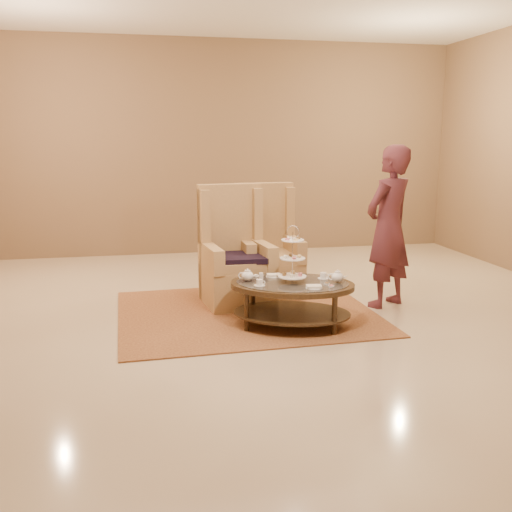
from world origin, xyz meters
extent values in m
plane|color=beige|center=(0.00, 0.00, 0.00)|extent=(8.00, 8.00, 0.00)
cube|color=silver|center=(0.00, 0.00, 0.00)|extent=(8.00, 8.00, 0.02)
cube|color=#7F6245|center=(0.00, 4.00, 1.75)|extent=(8.00, 0.04, 3.50)
cube|color=#A6703B|center=(-0.20, 0.45, 0.01)|extent=(2.87, 2.42, 0.01)
cylinder|color=black|center=(-0.31, -0.17, 0.21)|extent=(0.07, 0.07, 0.42)
cylinder|color=black|center=(0.52, -0.46, 0.21)|extent=(0.07, 0.07, 0.42)
cylinder|color=black|center=(-0.16, 0.26, 0.21)|extent=(0.07, 0.07, 0.42)
cylinder|color=black|center=(0.67, -0.02, 0.21)|extent=(0.07, 0.07, 0.42)
cylinder|color=silver|center=(0.18, -0.10, 0.74)|extent=(0.01, 0.01, 0.52)
torus|color=silver|center=(0.18, -0.10, 1.00)|extent=(0.13, 0.05, 0.13)
cylinder|color=white|center=(0.18, -0.10, 0.54)|extent=(0.37, 0.37, 0.01)
cylinder|color=white|center=(0.18, -0.10, 0.73)|extent=(0.33, 0.33, 0.01)
cylinder|color=white|center=(0.18, -0.10, 0.91)|extent=(0.29, 0.29, 0.01)
cylinder|color=#C86668|center=(0.25, -0.12, 0.56)|extent=(0.05, 0.05, 0.03)
cylinder|color=#DEB46F|center=(0.20, -0.02, 0.56)|extent=(0.05, 0.05, 0.03)
cylinder|color=brown|center=(0.10, -0.07, 0.56)|extent=(0.05, 0.05, 0.03)
cylinder|color=beige|center=(0.15, -0.17, 0.56)|extent=(0.05, 0.05, 0.03)
ellipsoid|color=#DEB46F|center=(0.25, -0.10, 0.75)|extent=(0.06, 0.06, 0.03)
ellipsoid|color=brown|center=(0.18, -0.03, 0.75)|extent=(0.06, 0.06, 0.03)
ellipsoid|color=beige|center=(0.11, -0.10, 0.75)|extent=(0.06, 0.06, 0.03)
ellipsoid|color=#C86668|center=(0.17, -0.17, 0.75)|extent=(0.06, 0.06, 0.03)
cube|color=brown|center=(0.24, -0.08, 0.93)|extent=(0.05, 0.04, 0.02)
cube|color=beige|center=(0.16, -0.04, 0.93)|extent=(0.05, 0.04, 0.02)
cube|color=#C86668|center=(0.12, -0.12, 0.93)|extent=(0.05, 0.04, 0.02)
cube|color=#DEB46F|center=(0.19, -0.16, 0.93)|extent=(0.05, 0.04, 0.02)
ellipsoid|color=white|center=(-0.26, 0.03, 0.53)|extent=(0.16, 0.16, 0.10)
cylinder|color=white|center=(-0.26, 0.03, 0.58)|extent=(0.07, 0.07, 0.01)
sphere|color=white|center=(-0.26, 0.03, 0.60)|extent=(0.03, 0.03, 0.02)
cone|color=white|center=(-0.19, 0.01, 0.54)|extent=(0.08, 0.05, 0.05)
torus|color=white|center=(-0.32, 0.05, 0.53)|extent=(0.07, 0.03, 0.07)
ellipsoid|color=white|center=(0.63, -0.20, 0.53)|extent=(0.16, 0.16, 0.10)
cylinder|color=white|center=(0.63, -0.20, 0.58)|extent=(0.07, 0.07, 0.01)
sphere|color=white|center=(0.63, -0.20, 0.60)|extent=(0.03, 0.03, 0.02)
cone|color=white|center=(0.70, -0.22, 0.54)|extent=(0.08, 0.05, 0.05)
torus|color=white|center=(0.57, -0.18, 0.53)|extent=(0.07, 0.03, 0.07)
cylinder|color=white|center=(-0.18, -0.17, 0.48)|extent=(0.15, 0.15, 0.01)
cylinder|color=white|center=(-0.18, -0.17, 0.51)|extent=(0.08, 0.08, 0.06)
torus|color=white|center=(-0.14, -0.19, 0.51)|extent=(0.04, 0.02, 0.04)
cylinder|color=white|center=(0.53, -0.02, 0.48)|extent=(0.15, 0.15, 0.01)
cylinder|color=white|center=(0.53, -0.02, 0.51)|extent=(0.08, 0.08, 0.06)
torus|color=white|center=(0.57, -0.03, 0.51)|extent=(0.04, 0.02, 0.04)
cylinder|color=white|center=(0.05, 0.17, 0.48)|extent=(0.21, 0.21, 0.01)
cube|color=beige|center=(0.05, 0.17, 0.49)|extent=(0.16, 0.12, 0.02)
cylinder|color=white|center=(0.33, -0.37, 0.48)|extent=(0.21, 0.21, 0.01)
cube|color=beige|center=(0.33, -0.37, 0.49)|extent=(0.16, 0.12, 0.02)
cylinder|color=white|center=(-0.11, 0.11, 0.51)|extent=(0.06, 0.06, 0.06)
cylinder|color=white|center=(0.50, -0.36, 0.48)|extent=(0.07, 0.07, 0.01)
cylinder|color=#C86668|center=(0.50, -0.36, 0.49)|extent=(0.05, 0.05, 0.01)
cylinder|color=white|center=(0.50, -0.26, 0.48)|extent=(0.07, 0.07, 0.01)
cylinder|color=brown|center=(0.50, -0.26, 0.49)|extent=(0.05, 0.05, 0.01)
cylinder|color=white|center=(-0.14, 0.21, 0.48)|extent=(0.07, 0.07, 0.01)
cylinder|color=beige|center=(-0.14, 0.21, 0.49)|extent=(0.05, 0.05, 0.01)
cube|color=tan|center=(-0.25, 0.81, 0.22)|extent=(0.84, 0.84, 0.45)
cube|color=tan|center=(-0.24, 0.76, 0.50)|extent=(0.71, 0.71, 0.11)
cube|color=tan|center=(-0.28, 1.12, 0.69)|extent=(0.76, 0.24, 1.39)
cube|color=tan|center=(-0.60, 1.04, 1.02)|extent=(0.14, 0.25, 0.64)
cube|color=tan|center=(0.04, 1.12, 1.02)|extent=(0.14, 0.25, 0.64)
cube|color=tan|center=(-0.55, 0.72, 0.59)|extent=(0.21, 0.68, 0.28)
cube|color=tan|center=(0.07, 0.80, 0.59)|extent=(0.21, 0.68, 0.28)
cube|color=black|center=(-0.23, 0.73, 0.58)|extent=(0.60, 0.54, 0.06)
cube|color=tan|center=(0.22, 1.15, 0.22)|extent=(0.76, 0.76, 0.44)
cube|color=tan|center=(0.22, 1.10, 0.49)|extent=(0.64, 0.64, 0.11)
cube|color=tan|center=(0.21, 1.46, 0.68)|extent=(0.74, 0.17, 1.37)
cube|color=tan|center=(-0.11, 1.41, 1.00)|extent=(0.11, 0.23, 0.63)
cube|color=tan|center=(0.53, 1.42, 1.00)|extent=(0.11, 0.23, 0.63)
cube|color=tan|center=(-0.09, 1.09, 0.58)|extent=(0.14, 0.67, 0.27)
cube|color=tan|center=(0.52, 1.11, 0.58)|extent=(0.14, 0.67, 0.27)
imported|color=#57252C|center=(1.45, 0.43, 0.93)|extent=(0.81, 0.72, 1.85)
camera|label=1|loc=(-1.29, -5.57, 1.93)|focal=40.00mm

